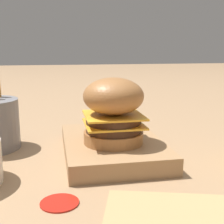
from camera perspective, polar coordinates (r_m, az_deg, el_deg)
ground_plane at (r=0.52m, az=-4.44°, el=-10.19°), size 6.00×6.00×0.00m
serving_board at (r=0.58m, az=0.00°, el=-6.35°), size 0.25×0.17×0.03m
burger at (r=0.54m, az=0.27°, el=0.33°), size 0.10×0.10×0.11m
spoon at (r=0.79m, az=-2.00°, el=-1.97°), size 0.16×0.08×0.01m
ketchup_puddle at (r=0.42m, az=-9.57°, el=-15.95°), size 0.05×0.05×0.00m
parchment_square at (r=0.38m, az=10.72°, el=-19.42°), size 0.19×0.19×0.00m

